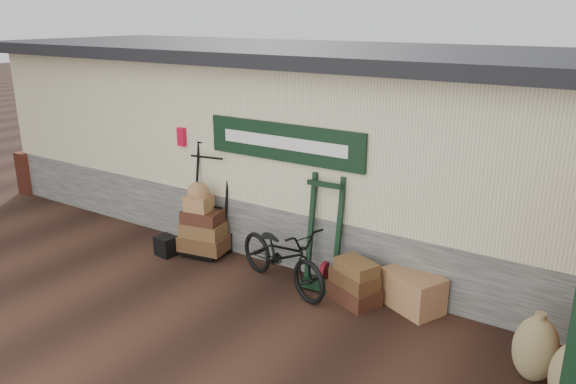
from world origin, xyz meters
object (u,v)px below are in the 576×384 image
object	(u,v)px
suitcase_stack	(354,281)
porter_trolley	(208,198)
bicycle	(282,251)
green_barrow	(323,232)
wicker_hamper	(413,291)
black_trunk	(166,246)

from	to	relation	value
suitcase_stack	porter_trolley	bearing A→B (deg)	174.97
porter_trolley	bicycle	world-z (taller)	porter_trolley
porter_trolley	suitcase_stack	xyz separation A→B (m)	(2.75, -0.24, -0.59)
porter_trolley	green_barrow	size ratio (longest dim) A/B	1.13
porter_trolley	green_barrow	distance (m)	2.12
wicker_hamper	bicycle	xyz separation A→B (m)	(-1.78, -0.43, 0.29)
porter_trolley	suitcase_stack	distance (m)	2.82
bicycle	green_barrow	bearing A→B (deg)	-27.75
wicker_hamper	bicycle	world-z (taller)	bicycle
black_trunk	porter_trolley	bearing A→B (deg)	49.33
wicker_hamper	black_trunk	size ratio (longest dim) A/B	2.41
wicker_hamper	suitcase_stack	bearing A→B (deg)	-160.11
porter_trolley	green_barrow	xyz separation A→B (m)	(2.12, -0.01, -0.11)
porter_trolley	black_trunk	xyz separation A→B (m)	(-0.46, -0.54, -0.74)
green_barrow	bicycle	distance (m)	0.64
suitcase_stack	black_trunk	size ratio (longest dim) A/B	2.18
green_barrow	black_trunk	size ratio (longest dim) A/B	5.02
green_barrow	suitcase_stack	size ratio (longest dim) A/B	2.30
wicker_hamper	porter_trolley	bearing A→B (deg)	-179.67
porter_trolley	suitcase_stack	bearing A→B (deg)	-15.38
black_trunk	bicycle	bearing A→B (deg)	3.45
suitcase_stack	black_trunk	xyz separation A→B (m)	(-3.21, -0.30, -0.15)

